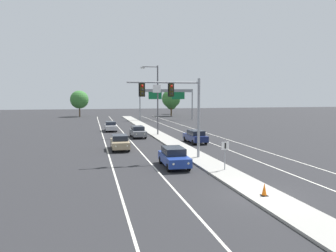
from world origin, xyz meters
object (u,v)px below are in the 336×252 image
object	(u,v)px
median_sign_post	(225,151)
car_receding_navy	(195,136)
tree_far_right_c	(171,105)
car_oncoming_tan	(120,142)
street_lamp_median	(156,96)
traffic_cone_median_nose	(264,190)
car_oncoming_silver	(111,126)
car_oncoming_blue	(174,157)
overhead_signal_mast	(177,101)
highway_sign_gantry	(167,95)
car_oncoming_grey	(138,132)
tree_far_left_a	(79,100)
tree_far_right_b	(171,99)

from	to	relation	value
median_sign_post	car_receding_navy	distance (m)	14.89
tree_far_right_c	car_oncoming_tan	bearing A→B (deg)	-109.10
street_lamp_median	traffic_cone_median_nose	bearing A→B (deg)	-89.73
car_oncoming_silver	tree_far_right_c	xyz separation A→B (m)	(22.01, 45.40, 2.28)
car_oncoming_blue	tree_far_right_c	world-z (taller)	tree_far_right_c
car_receding_navy	traffic_cone_median_nose	bearing A→B (deg)	-98.23
overhead_signal_mast	median_sign_post	distance (m)	6.87
car_oncoming_tan	car_oncoming_blue	bearing A→B (deg)	-69.36
median_sign_post	highway_sign_gantry	size ratio (longest dim) A/B	0.17
car_oncoming_grey	traffic_cone_median_nose	xyz separation A→B (m)	(3.09, -27.93, -0.31)
highway_sign_gantry	tree_far_left_a	size ratio (longest dim) A/B	1.80
car_oncoming_blue	tree_far_left_a	bearing A→B (deg)	98.09
street_lamp_median	car_oncoming_blue	xyz separation A→B (m)	(-2.77, -20.53, -4.97)
car_oncoming_blue	car_oncoming_silver	bearing A→B (deg)	96.92
tree_far_right_c	tree_far_right_b	size ratio (longest dim) A/B	0.61
traffic_cone_median_nose	car_oncoming_silver	bearing A→B (deg)	99.69
car_oncoming_tan	overhead_signal_mast	bearing A→B (deg)	-55.86
median_sign_post	car_oncoming_silver	world-z (taller)	median_sign_post
car_oncoming_grey	car_receding_navy	bearing A→B (deg)	-48.32
traffic_cone_median_nose	tree_far_right_b	xyz separation A→B (m)	(13.21, 72.87, 4.56)
car_oncoming_tan	street_lamp_median	bearing A→B (deg)	60.44
car_receding_navy	tree_far_right_c	xyz separation A→B (m)	(12.66, 61.28, 2.28)
overhead_signal_mast	tree_far_right_b	size ratio (longest dim) A/B	0.93
median_sign_post	car_oncoming_blue	bearing A→B (deg)	143.09
tree_far_right_c	median_sign_post	bearing A→B (deg)	-101.36
overhead_signal_mast	car_oncoming_blue	size ratio (longest dim) A/B	1.60
tree_far_right_c	highway_sign_gantry	bearing A→B (deg)	-107.04
traffic_cone_median_nose	tree_far_right_b	bearing A→B (deg)	79.72
car_oncoming_silver	tree_far_left_a	bearing A→B (deg)	98.92
car_oncoming_silver	highway_sign_gantry	world-z (taller)	highway_sign_gantry
car_oncoming_blue	highway_sign_gantry	bearing A→B (deg)	77.15
car_oncoming_tan	tree_far_right_b	size ratio (longest dim) A/B	0.58
overhead_signal_mast	car_oncoming_tan	world-z (taller)	overhead_signal_mast
overhead_signal_mast	highway_sign_gantry	size ratio (longest dim) A/B	0.54
car_oncoming_blue	car_oncoming_tan	world-z (taller)	same
street_lamp_median	car_oncoming_tan	bearing A→B (deg)	-119.56
traffic_cone_median_nose	tree_far_left_a	size ratio (longest dim) A/B	0.10
car_oncoming_blue	tree_far_right_c	bearing A→B (deg)	75.77
traffic_cone_median_nose	highway_sign_gantry	world-z (taller)	highway_sign_gantry
street_lamp_median	highway_sign_gantry	size ratio (longest dim) A/B	0.75
street_lamp_median	traffic_cone_median_nose	xyz separation A→B (m)	(0.14, -29.45, -5.29)
car_oncoming_silver	street_lamp_median	bearing A→B (deg)	-50.43
car_oncoming_tan	traffic_cone_median_nose	size ratio (longest dim) A/B	6.07
car_oncoming_blue	highway_sign_gantry	world-z (taller)	highway_sign_gantry
overhead_signal_mast	traffic_cone_median_nose	size ratio (longest dim) A/B	9.73
overhead_signal_mast	car_oncoming_grey	distance (m)	16.92
street_lamp_median	tree_far_right_c	size ratio (longest dim) A/B	2.10
median_sign_post	car_oncoming_blue	size ratio (longest dim) A/B	0.49
street_lamp_median	tree_far_right_b	size ratio (longest dim) A/B	1.29
highway_sign_gantry	car_oncoming_tan	bearing A→B (deg)	-110.30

